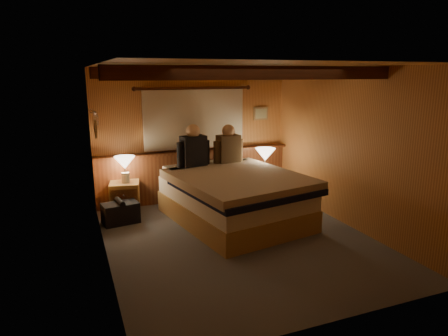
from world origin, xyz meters
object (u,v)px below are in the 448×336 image
nightstand_right (265,188)px  nightstand_left (125,197)px  lamp_left (125,164)px  person_left (193,149)px  bed (234,197)px  person_right (228,147)px  lamp_right (265,156)px  duffel_bag (121,213)px

nightstand_right → nightstand_left: bearing=-177.5°
lamp_left → person_left: size_ratio=0.60×
bed → person_right: 1.07m
bed → person_left: 1.10m
nightstand_left → nightstand_right: (2.45, -0.39, 0.00)m
bed → person_left: (-0.43, 0.77, 0.66)m
lamp_left → person_right: 1.79m
bed → lamp_right: lamp_right is taller
nightstand_left → person_left: person_left is taller
lamp_right → duffel_bag: size_ratio=0.80×
lamp_right → person_left: size_ratio=0.64×
nightstand_right → lamp_right: bearing=105.1°
nightstand_left → nightstand_right: size_ratio=0.99×
nightstand_right → person_left: (-1.31, 0.11, 0.80)m
nightstand_left → duffel_bag: size_ratio=0.94×
lamp_left → person_right: person_right is taller
lamp_left → person_right: bearing=-7.0°
person_right → duffel_bag: (-1.93, -0.25, -0.88)m
nightstand_left → lamp_left: lamp_left is taller
lamp_right → person_right: size_ratio=0.68×
person_right → lamp_left: bearing=165.9°
lamp_left → lamp_right: size_ratio=0.94×
person_left → duffel_bag: bearing=178.9°
person_left → person_right: person_left is taller
nightstand_left → person_left: (1.14, -0.28, 0.80)m
lamp_left → duffel_bag: 0.83m
nightstand_left → person_left: bearing=-2.5°
person_right → nightstand_left: bearing=165.7°
person_left → person_right: (0.65, 0.05, -0.02)m
person_left → person_right: size_ratio=1.06×
nightstand_right → lamp_right: lamp_right is taller
person_right → duffel_bag: bearing=-179.6°
nightstand_left → lamp_right: lamp_right is taller
bed → lamp_right: bearing=27.5°
nightstand_right → duffel_bag: 2.59m
duffel_bag → lamp_right: bearing=-6.3°
lamp_right → person_left: bearing=175.9°
lamp_left → person_left: bearing=-13.5°
bed → nightstand_left: 1.89m
person_left → duffel_bag: (-1.28, -0.20, -0.90)m
person_left → duffel_bag: 1.57m
nightstand_left → person_right: size_ratio=0.79×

